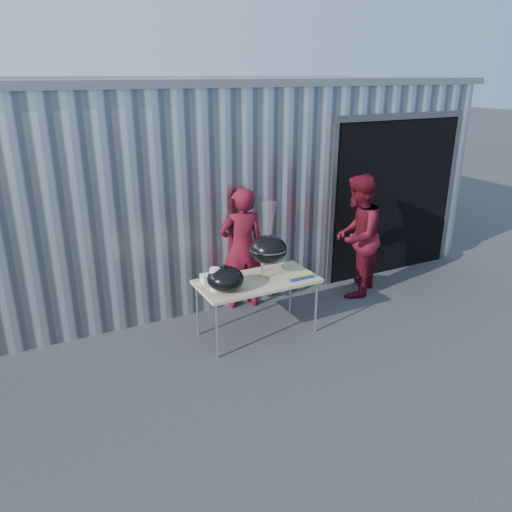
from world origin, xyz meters
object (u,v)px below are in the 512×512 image
folding_table (257,283)px  person_bystander (357,236)px  person_cook (242,249)px  kettle_grill (268,244)px

folding_table → person_bystander: 1.95m
folding_table → person_cook: bearing=76.3°
person_cook → person_bystander: person_bystander is taller
person_cook → person_bystander: 1.73m
folding_table → person_bystander: bearing=12.9°
folding_table → person_cook: person_cook is taller
folding_table → person_bystander: size_ratio=0.82×
person_bystander → folding_table: bearing=-23.4°
kettle_grill → person_cook: (0.01, 0.76, -0.30)m
kettle_grill → person_bystander: bearing=11.9°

